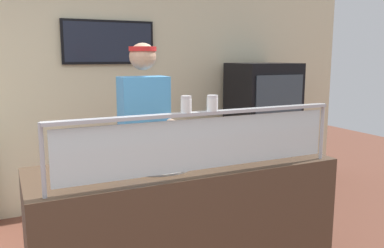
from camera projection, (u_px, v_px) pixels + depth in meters
name	position (u px, v px, depth m)	size (l,w,h in m)	color
shop_rear_unit	(109.00, 84.00, 4.39)	(6.42, 0.13, 2.70)	beige
serving_counter	(185.00, 230.00, 2.75)	(2.02, 0.71, 0.95)	#4C3828
sneeze_guard	(205.00, 134.00, 2.36)	(1.85, 0.06, 0.39)	#B2B5BC
pizza_tray	(159.00, 164.00, 2.58)	(0.44, 0.44, 0.04)	#9EA0A8
pizza_server	(154.00, 162.00, 2.54)	(0.07, 0.28, 0.01)	#ADAFB7
parmesan_shaker	(186.00, 105.00, 2.28)	(0.06, 0.06, 0.10)	white
pepper_flake_shaker	(212.00, 104.00, 2.35)	(0.07, 0.07, 0.09)	white
worker_figure	(145.00, 138.00, 3.19)	(0.41, 0.50, 1.76)	#23232D
drink_fridge	(262.00, 128.00, 4.84)	(0.74, 0.64, 1.57)	black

